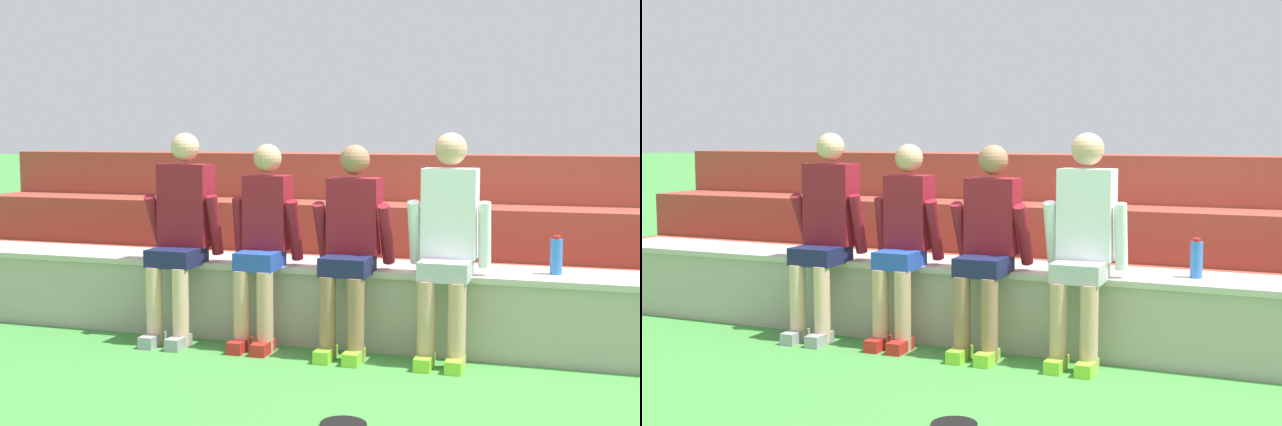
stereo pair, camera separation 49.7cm
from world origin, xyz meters
The scene contains 9 objects.
ground_plane centered at (0.00, 0.00, 0.00)m, with size 80.00×80.00×0.00m, color #428E3D.
stone_seating_wall centered at (0.00, 0.27, 0.29)m, with size 8.06×0.58×0.54m.
brick_bleachers centered at (0.00, 1.92, 0.48)m, with size 9.68×1.75×1.24m.
person_far_left centered at (-1.95, -0.03, 0.77)m, with size 0.54×0.55×1.44m.
person_left_of_center centered at (-1.35, -0.01, 0.72)m, with size 0.48×0.52×1.36m.
person_center centered at (-0.73, -0.02, 0.73)m, with size 0.52×0.56×1.36m.
person_right_of_center centered at (-0.10, -0.01, 0.77)m, with size 0.52×0.53×1.44m.
water_bottle_center_gap centered at (0.54, 0.27, 0.66)m, with size 0.08×0.08×0.25m.
frisbee centered at (-0.39, -1.37, 0.01)m, with size 0.23×0.23×0.02m, color black.
Camera 1 is at (0.71, -5.17, 1.44)m, focal length 46.67 mm.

